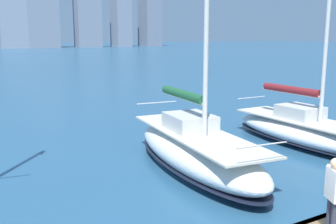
% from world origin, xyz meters
% --- Properties ---
extents(sailboat_maroon, '(2.37, 7.93, 11.40)m').
position_xyz_m(sailboat_maroon, '(-7.23, -7.01, 0.65)').
color(sailboat_maroon, white).
rests_on(sailboat_maroon, ground).
extents(sailboat_forest, '(3.25, 8.10, 9.43)m').
position_xyz_m(sailboat_forest, '(-1.40, -6.79, 0.74)').
color(sailboat_forest, white).
rests_on(sailboat_forest, ground).
extents(person_white_shirt, '(0.36, 0.55, 1.62)m').
position_xyz_m(person_white_shirt, '(-0.50, -0.66, 1.58)').
color(person_white_shirt, '#2D3347').
rests_on(person_white_shirt, dock_pier).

